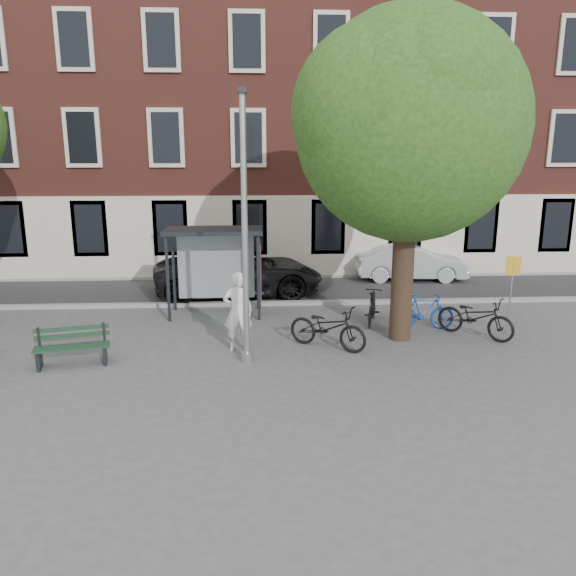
# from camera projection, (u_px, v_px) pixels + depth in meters

# --- Properties ---
(ground) EXTENTS (90.00, 90.00, 0.00)m
(ground) POSITION_uv_depth(u_px,v_px,m) (247.00, 362.00, 13.17)
(ground) COLOR #4C4C4F
(ground) RESTS_ON ground
(road) EXTENTS (40.00, 4.00, 0.01)m
(road) POSITION_uv_depth(u_px,v_px,m) (250.00, 290.00, 19.96)
(road) COLOR #28282B
(road) RESTS_ON ground
(curb_near) EXTENTS (40.00, 0.25, 0.12)m
(curb_near) POSITION_uv_depth(u_px,v_px,m) (250.00, 304.00, 18.00)
(curb_near) COLOR gray
(curb_near) RESTS_ON ground
(curb_far) EXTENTS (40.00, 0.25, 0.12)m
(curb_far) POSITION_uv_depth(u_px,v_px,m) (251.00, 277.00, 21.89)
(curb_far) COLOR gray
(curb_far) RESTS_ON ground
(building_row) EXTENTS (30.00, 8.00, 14.00)m
(building_row) POSITION_uv_depth(u_px,v_px,m) (249.00, 99.00, 24.13)
(building_row) COLOR brown
(building_row) RESTS_ON ground
(lamppost) EXTENTS (0.28, 0.35, 6.11)m
(lamppost) POSITION_uv_depth(u_px,v_px,m) (245.00, 245.00, 12.51)
(lamppost) COLOR #9EA0A3
(lamppost) RESTS_ON ground
(tree_right) EXTENTS (5.76, 5.60, 8.20)m
(tree_right) POSITION_uv_depth(u_px,v_px,m) (412.00, 117.00, 13.40)
(tree_right) COLOR black
(tree_right) RESTS_ON ground
(bus_shelter) EXTENTS (2.85, 1.45, 2.62)m
(bus_shelter) POSITION_uv_depth(u_px,v_px,m) (228.00, 252.00, 16.67)
(bus_shelter) COLOR #1E2328
(bus_shelter) RESTS_ON ground
(painter) EXTENTS (0.75, 0.52, 1.99)m
(painter) POSITION_uv_depth(u_px,v_px,m) (238.00, 312.00, 13.72)
(painter) COLOR white
(painter) RESTS_ON ground
(bench) EXTENTS (1.73, 0.88, 0.86)m
(bench) POSITION_uv_depth(u_px,v_px,m) (72.00, 349.00, 12.91)
(bench) COLOR #1E2328
(bench) RESTS_ON ground
(bike_a) EXTENTS (2.15, 1.74, 1.09)m
(bike_a) POSITION_uv_depth(u_px,v_px,m) (328.00, 327.00, 13.97)
(bike_a) COLOR black
(bike_a) RESTS_ON ground
(bike_b) EXTENTS (1.71, 0.60, 1.01)m
(bike_b) POSITION_uv_depth(u_px,v_px,m) (424.00, 311.00, 15.52)
(bike_b) COLOR #1C3F9B
(bike_b) RESTS_ON ground
(bike_c) EXTENTS (2.02, 1.97, 1.10)m
(bike_c) POSITION_uv_depth(u_px,v_px,m) (476.00, 317.00, 14.84)
(bike_c) COLOR black
(bike_c) RESTS_ON ground
(bike_d) EXTENTS (0.94, 1.72, 0.99)m
(bike_d) POSITION_uv_depth(u_px,v_px,m) (372.00, 307.00, 16.00)
(bike_d) COLOR black
(bike_d) RESTS_ON ground
(car_dark) EXTENTS (5.95, 3.20, 1.59)m
(car_dark) POSITION_uv_depth(u_px,v_px,m) (239.00, 272.00, 19.22)
(car_dark) COLOR black
(car_dark) RESTS_ON ground
(car_silver) EXTENTS (4.25, 1.72, 1.37)m
(car_silver) POSITION_uv_depth(u_px,v_px,m) (411.00, 262.00, 21.49)
(car_silver) COLOR #B3B7BB
(car_silver) RESTS_ON ground
(notice_sign) EXTENTS (0.36, 0.14, 2.13)m
(notice_sign) POSITION_uv_depth(u_px,v_px,m) (512.00, 277.00, 14.82)
(notice_sign) COLOR #9EA0A3
(notice_sign) RESTS_ON ground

